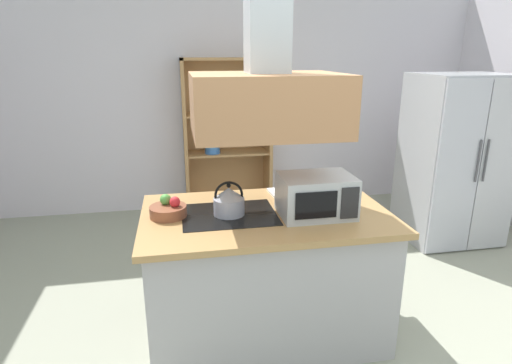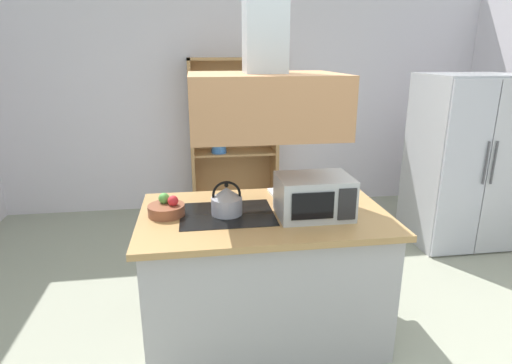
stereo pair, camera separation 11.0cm
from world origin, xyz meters
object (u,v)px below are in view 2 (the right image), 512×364
microwave (314,196)px  cutting_board (293,193)px  dish_cabinet (233,145)px  fruit_bowl (167,209)px  refrigerator (463,162)px  kettle (227,201)px

microwave → cutting_board: bearing=93.4°
dish_cabinet → microwave: dish_cabinet is taller
cutting_board → microwave: bearing=-86.6°
dish_cabinet → microwave: 2.60m
cutting_board → fruit_bowl: bearing=-161.9°
cutting_board → dish_cabinet: bearing=96.5°
dish_cabinet → microwave: (0.27, -2.57, 0.21)m
refrigerator → microwave: (-1.92, -1.30, 0.18)m
refrigerator → kettle: size_ratio=7.69×
cutting_board → fruit_bowl: fruit_bowl is taller
dish_cabinet → fruit_bowl: (-0.66, -2.43, 0.13)m
microwave → fruit_bowl: (-0.93, 0.14, -0.09)m
microwave → fruit_bowl: microwave is taller
fruit_bowl → dish_cabinet: bearing=74.9°
cutting_board → fruit_bowl: size_ratio=1.46×
refrigerator → cutting_board: (-1.94, -0.87, 0.06)m
cutting_board → refrigerator: bearing=24.0°
refrigerator → microwave: size_ratio=3.71×
kettle → fruit_bowl: kettle is taller
kettle → cutting_board: bearing=33.0°
cutting_board → microwave: 0.46m
dish_cabinet → fruit_bowl: 2.52m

